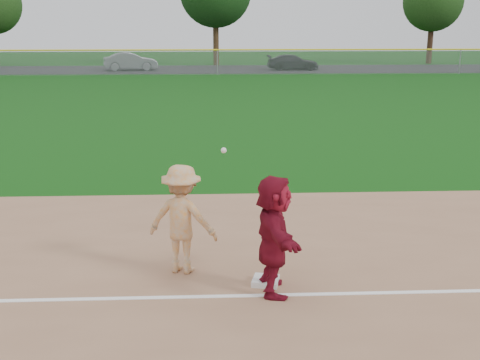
{
  "coord_description": "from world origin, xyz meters",
  "views": [
    {
      "loc": [
        -0.52,
        -9.44,
        4.19
      ],
      "look_at": [
        0.0,
        1.5,
        1.3
      ],
      "focal_mm": 45.0,
      "sensor_mm": 36.0,
      "label": 1
    }
  ],
  "objects_px": {
    "car_mid": "(130,61)",
    "car_right": "(293,62)",
    "first_base": "(266,281)",
    "base_runner": "(274,235)"
  },
  "relations": [
    {
      "from": "car_right",
      "to": "first_base",
      "type": "bearing_deg",
      "value": 171.82
    },
    {
      "from": "first_base",
      "to": "car_right",
      "type": "bearing_deg",
      "value": 81.87
    },
    {
      "from": "first_base",
      "to": "car_right",
      "type": "distance_m",
      "value": 45.66
    },
    {
      "from": "car_mid",
      "to": "car_right",
      "type": "distance_m",
      "value": 14.45
    },
    {
      "from": "car_mid",
      "to": "car_right",
      "type": "bearing_deg",
      "value": -101.5
    },
    {
      "from": "first_base",
      "to": "base_runner",
      "type": "distance_m",
      "value": 0.97
    },
    {
      "from": "base_runner",
      "to": "car_mid",
      "type": "xyz_separation_m",
      "value": [
        -8.08,
        45.79,
        -0.2
      ]
    },
    {
      "from": "base_runner",
      "to": "car_right",
      "type": "relative_size",
      "value": 0.42
    },
    {
      "from": "base_runner",
      "to": "car_mid",
      "type": "relative_size",
      "value": 0.41
    },
    {
      "from": "first_base",
      "to": "car_right",
      "type": "height_order",
      "value": "car_right"
    }
  ]
}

